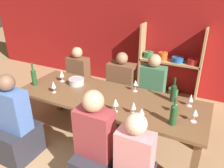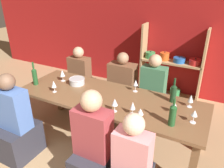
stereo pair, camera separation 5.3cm
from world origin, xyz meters
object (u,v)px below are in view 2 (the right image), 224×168
(wine_glass_white_e, at_px, (140,112))
(wine_glass_empty_b, at_px, (191,99))
(cell_phone, at_px, (79,78))
(person_near_b, at_px, (17,128))
(person_near_a, at_px, (94,154))
(wine_glass_white_b, at_px, (194,114))
(shelf_unit, at_px, (169,71))
(wine_glass_red_a, at_px, (174,104))
(dining_table, at_px, (109,102))
(wine_bottle_amber, at_px, (173,93))
(wine_bottle_dark, at_px, (173,115))
(mixing_bowl, at_px, (77,81))
(wine_glass_white_a, at_px, (54,84))
(wine_glass_white_c, at_px, (136,83))
(person_far_b, at_px, (80,82))
(wine_glass_white_d, at_px, (133,106))
(person_far_a, at_px, (122,93))
(person_far_c, at_px, (152,98))
(wine_bottle_green, at_px, (35,76))
(wine_glass_red_b, at_px, (62,74))
(wine_glass_empty_a, at_px, (115,102))

(wine_glass_white_e, height_order, wine_glass_empty_b, wine_glass_empty_b)
(cell_phone, height_order, person_near_b, person_near_b)
(person_near_a, bearing_deg, wine_glass_white_b, 37.76)
(shelf_unit, xyz_separation_m, wine_glass_red_a, (0.48, -1.80, 0.30))
(dining_table, bearing_deg, wine_glass_white_e, -28.95)
(wine_bottle_amber, bearing_deg, wine_bottle_dark, -77.49)
(shelf_unit, bearing_deg, wine_bottle_dark, -75.83)
(mixing_bowl, relative_size, wine_glass_white_a, 1.40)
(wine_glass_empty_b, bearing_deg, shelf_unit, 111.71)
(mixing_bowl, height_order, wine_glass_white_c, wine_glass_white_c)
(wine_bottle_dark, bearing_deg, person_far_b, 151.90)
(wine_glass_white_d, xyz_separation_m, person_far_a, (-0.61, 1.02, -0.44))
(wine_glass_white_b, height_order, person_far_a, person_far_a)
(mixing_bowl, bearing_deg, shelf_unit, 59.05)
(person_far_c, bearing_deg, shelf_unit, -90.72)
(person_near_a, bearing_deg, wine_glass_white_d, 67.45)
(wine_glass_white_c, relative_size, person_near_b, 0.15)
(wine_glass_white_a, height_order, wine_glass_empty_b, wine_glass_white_a)
(wine_bottle_green, bearing_deg, wine_bottle_amber, 12.47)
(wine_glass_red_b, relative_size, person_near_b, 0.15)
(person_far_a, bearing_deg, wine_bottle_green, 43.18)
(wine_glass_empty_a, bearing_deg, wine_glass_white_d, 11.19)
(wine_glass_red_b, bearing_deg, wine_bottle_dark, -11.82)
(person_far_a, bearing_deg, shelf_unit, -117.89)
(wine_glass_white_b, height_order, wine_glass_white_c, wine_glass_white_c)
(wine_bottle_green, xyz_separation_m, wine_glass_white_c, (1.42, 0.48, -0.01))
(wine_glass_white_c, bearing_deg, cell_phone, 179.21)
(wine_glass_white_c, distance_m, person_far_a, 0.77)
(wine_bottle_green, bearing_deg, dining_table, 7.88)
(dining_table, bearing_deg, wine_glass_red_a, 0.64)
(wine_bottle_amber, distance_m, wine_glass_empty_a, 0.79)
(mixing_bowl, xyz_separation_m, wine_glass_white_a, (-0.13, -0.36, 0.07))
(mixing_bowl, bearing_deg, dining_table, -12.59)
(person_far_c, bearing_deg, wine_bottle_green, 31.78)
(wine_glass_white_b, bearing_deg, person_near_b, -160.49)
(wine_glass_white_b, relative_size, wine_glass_red_b, 0.89)
(wine_bottle_green, relative_size, wine_bottle_dark, 1.10)
(cell_phone, bearing_deg, wine_glass_white_b, -12.94)
(person_near_b, bearing_deg, cell_phone, 81.08)
(person_near_a, relative_size, person_far_a, 1.09)
(shelf_unit, xyz_separation_m, wine_glass_white_c, (-0.13, -1.49, 0.31))
(wine_bottle_green, relative_size, wine_glass_white_d, 2.14)
(wine_bottle_amber, bearing_deg, wine_glass_red_b, -175.19)
(shelf_unit, relative_size, person_near_b, 1.20)
(wine_glass_white_d, relative_size, person_near_a, 0.14)
(wine_bottle_dark, height_order, person_far_c, person_far_c)
(wine_bottle_dark, distance_m, wine_glass_empty_b, 0.49)
(wine_bottle_amber, xyz_separation_m, wine_glass_red_a, (0.07, -0.26, -0.02))
(wine_glass_white_a, bearing_deg, person_near_b, -106.01)
(person_far_b, bearing_deg, wine_bottle_green, 83.41)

